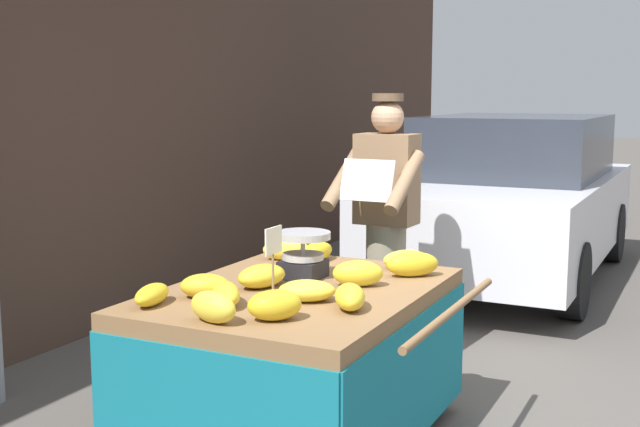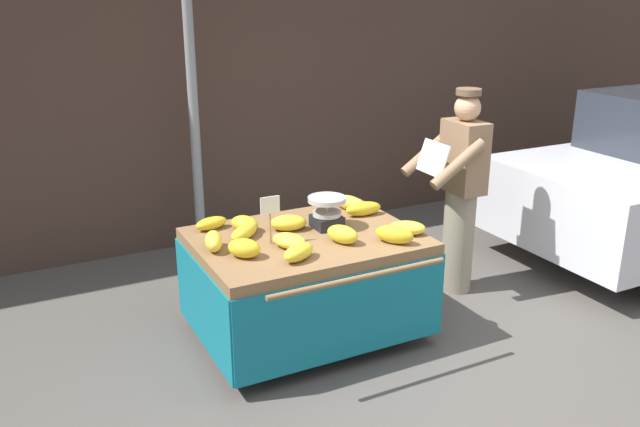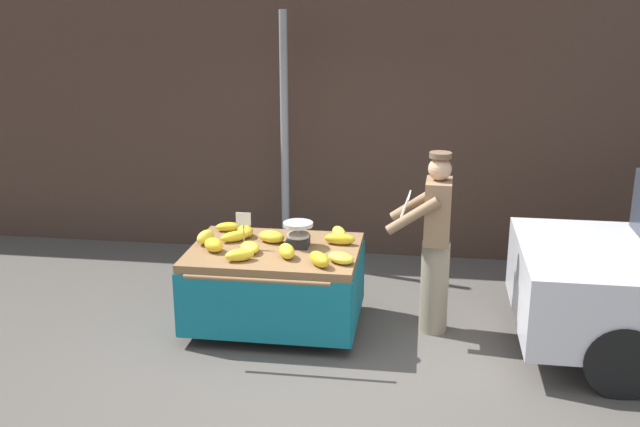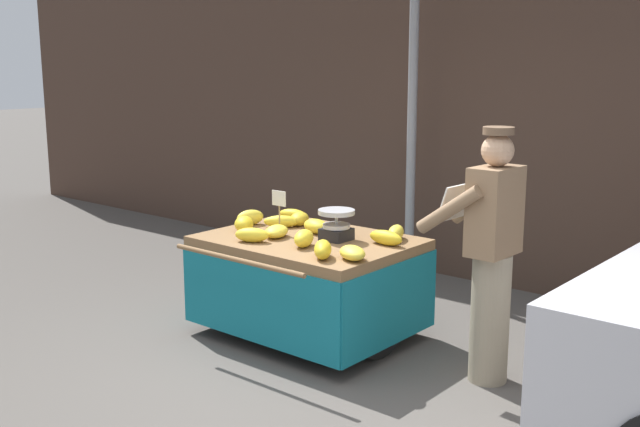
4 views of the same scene
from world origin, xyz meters
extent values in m
plane|color=#514C47|center=(0.00, 0.00, 0.00)|extent=(60.00, 60.00, 0.00)
cube|color=#473328|center=(0.00, 3.15, 1.79)|extent=(16.00, 0.24, 3.58)
cylinder|color=gray|center=(-0.79, 2.63, 1.45)|extent=(0.09, 0.09, 2.89)
cube|color=olive|center=(-0.55, 0.84, 0.75)|extent=(1.56, 1.16, 0.08)
cylinder|color=black|center=(-1.25, 0.84, 0.35)|extent=(0.05, 0.70, 0.70)
cylinder|color=#B7B7BC|center=(-1.28, 0.84, 0.35)|extent=(0.01, 0.13, 0.13)
cylinder|color=black|center=(0.15, 0.84, 0.35)|extent=(0.05, 0.70, 0.70)
cylinder|color=#B7B7BC|center=(0.18, 0.84, 0.35)|extent=(0.01, 0.13, 0.13)
cylinder|color=#4C4742|center=(-0.55, 1.34, 0.36)|extent=(0.05, 0.05, 0.71)
cube|color=#147284|center=(-0.55, 0.26, 0.41)|extent=(1.56, 0.02, 0.60)
cube|color=#147284|center=(-0.55, 1.42, 0.41)|extent=(1.56, 0.02, 0.60)
cube|color=#147284|center=(-1.33, 0.84, 0.41)|extent=(0.02, 1.16, 0.60)
cube|color=#147284|center=(0.23, 0.84, 0.41)|extent=(0.02, 1.16, 0.60)
cylinder|color=olive|center=(-0.55, 0.08, 0.77)|extent=(1.25, 0.04, 0.04)
cube|color=black|center=(-0.34, 0.92, 0.84)|extent=(0.20, 0.20, 0.09)
cylinder|color=#B7B7BC|center=(-0.34, 0.92, 0.94)|extent=(0.02, 0.02, 0.11)
cylinder|color=#B7B7BC|center=(-0.34, 0.92, 1.01)|extent=(0.28, 0.28, 0.04)
cylinder|color=#B7B7BC|center=(-0.34, 0.92, 0.90)|extent=(0.21, 0.21, 0.03)
cylinder|color=#997A51|center=(-0.83, 0.82, 0.90)|extent=(0.01, 0.01, 0.22)
cube|color=white|center=(-0.83, 0.81, 1.07)|extent=(0.14, 0.01, 0.12)
ellipsoid|color=yellow|center=(-0.75, 0.69, 0.84)|extent=(0.26, 0.30, 0.10)
ellipsoid|color=yellow|center=(0.11, 0.54, 0.84)|extent=(0.31, 0.28, 0.10)
ellipsoid|color=gold|center=(0.04, 1.03, 0.85)|extent=(0.30, 0.14, 0.11)
ellipsoid|color=gold|center=(-0.07, 0.43, 0.85)|extent=(0.26, 0.29, 0.13)
ellipsoid|color=yellow|center=(-0.96, 0.98, 0.84)|extent=(0.30, 0.27, 0.10)
ellipsoid|color=gold|center=(-1.08, 0.67, 0.85)|extent=(0.26, 0.27, 0.13)
ellipsoid|color=yellow|center=(-0.79, 0.46, 0.85)|extent=(0.29, 0.23, 0.11)
ellipsoid|color=yellow|center=(-0.39, 0.60, 0.85)|extent=(0.22, 0.28, 0.13)
ellipsoid|color=yellow|center=(-1.22, 0.88, 0.86)|extent=(0.18, 0.26, 0.13)
ellipsoid|color=gold|center=(-0.90, 1.13, 0.85)|extent=(0.24, 0.27, 0.11)
ellipsoid|color=yellow|center=(-0.61, 1.00, 0.85)|extent=(0.30, 0.24, 0.11)
ellipsoid|color=yellow|center=(0.01, 1.21, 0.85)|extent=(0.21, 0.29, 0.12)
ellipsoid|color=gold|center=(-1.10, 1.27, 0.84)|extent=(0.27, 0.17, 0.09)
cylinder|color=gray|center=(0.93, 0.97, 0.44)|extent=(0.26, 0.26, 0.88)
cube|color=#8C6B4C|center=(0.93, 0.97, 1.17)|extent=(0.24, 0.39, 0.58)
sphere|color=tan|center=(0.93, 0.97, 1.56)|extent=(0.21, 0.21, 0.21)
cylinder|color=brown|center=(0.93, 0.97, 1.69)|extent=(0.20, 0.20, 0.05)
cylinder|color=#8C6B4C|center=(0.71, 0.77, 1.18)|extent=(0.48, 0.11, 0.37)
cylinder|color=#8C6B4C|center=(0.73, 1.19, 1.18)|extent=(0.48, 0.11, 0.37)
cube|color=silver|center=(0.63, 0.98, 1.19)|extent=(0.10, 0.34, 0.25)
cylinder|color=black|center=(2.39, 0.00, 0.30)|extent=(0.60, 0.18, 0.60)
cylinder|color=black|center=(2.40, 1.56, 0.30)|extent=(0.60, 0.18, 0.60)
camera|label=1|loc=(-3.89, -0.91, 1.71)|focal=45.46mm
camera|label=2|loc=(-2.47, -3.14, 2.48)|focal=37.36mm
camera|label=3|loc=(0.80, -5.49, 3.05)|focal=41.38mm
camera|label=4|loc=(3.13, -3.42, 2.12)|focal=42.22mm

